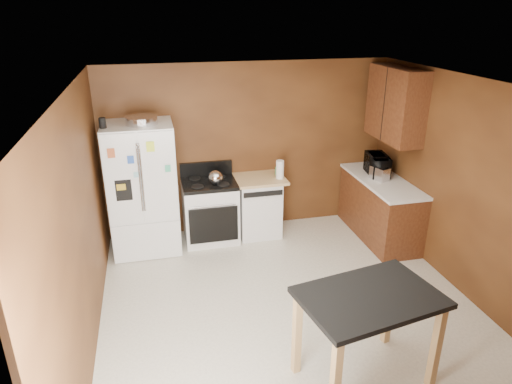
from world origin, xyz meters
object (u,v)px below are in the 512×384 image
object	(u,v)px
kettle	(215,178)
island	(369,309)
roasting_pan	(142,120)
pen_cup	(102,123)
dishwasher	(258,205)
paper_towel	(280,170)
gas_range	(210,210)
refrigerator	(143,189)
microwave	(377,165)
toaster	(380,173)
green_canister	(278,171)

from	to	relation	value
kettle	island	world-z (taller)	kettle
roasting_pan	pen_cup	xyz separation A→B (m)	(-0.47, -0.10, 0.01)
roasting_pan	dishwasher	world-z (taller)	roasting_pan
paper_towel	island	distance (m)	2.99
pen_cup	gas_range	world-z (taller)	pen_cup
refrigerator	gas_range	bearing A→B (deg)	3.81
microwave	island	size ratio (longest dim) A/B	0.37
kettle	dishwasher	size ratio (longest dim) A/B	0.22
roasting_pan	paper_towel	distance (m)	2.04
microwave	refrigerator	world-z (taller)	refrigerator
roasting_pan	toaster	distance (m)	3.36
pen_cup	refrigerator	distance (m)	1.05
toaster	kettle	bearing A→B (deg)	151.07
island	refrigerator	bearing A→B (deg)	122.24
dishwasher	paper_towel	bearing A→B (deg)	-17.13
island	paper_towel	bearing A→B (deg)	89.05
green_canister	gas_range	world-z (taller)	gas_range
roasting_pan	paper_towel	size ratio (longest dim) A/B	1.53
pen_cup	refrigerator	world-z (taller)	pen_cup
toaster	island	xyz separation A→B (m)	(-1.41, -2.58, -0.23)
microwave	refrigerator	bearing A→B (deg)	95.58
toaster	dishwasher	xyz separation A→B (m)	(-1.66, 0.49, -0.54)
roasting_pan	green_canister	xyz separation A→B (m)	(1.89, 0.21, -0.91)
roasting_pan	pen_cup	bearing A→B (deg)	-168.57
paper_towel	gas_range	distance (m)	1.17
toaster	dishwasher	size ratio (longest dim) A/B	0.28
kettle	island	distance (m)	3.06
roasting_pan	microwave	xyz separation A→B (m)	(3.29, -0.15, -0.82)
microwave	refrigerator	distance (m)	3.37
island	dishwasher	bearing A→B (deg)	94.68
gas_range	roasting_pan	bearing A→B (deg)	-173.21
roasting_pan	green_canister	world-z (taller)	roasting_pan
green_canister	toaster	size ratio (longest dim) A/B	0.41
pen_cup	dishwasher	distance (m)	2.48
paper_towel	toaster	bearing A→B (deg)	-16.26
kettle	green_canister	xyz separation A→B (m)	(0.97, 0.23, -0.06)
green_canister	toaster	bearing A→B (deg)	-23.31
microwave	dishwasher	bearing A→B (deg)	89.83
island	kettle	bearing A→B (deg)	107.03
toaster	roasting_pan	bearing A→B (deg)	153.02
paper_towel	refrigerator	bearing A→B (deg)	179.77
paper_towel	pen_cup	bearing A→B (deg)	-176.89
green_canister	refrigerator	size ratio (longest dim) A/B	0.06
pen_cup	toaster	world-z (taller)	pen_cup
microwave	dishwasher	xyz separation A→B (m)	(-1.74, 0.27, -0.58)
microwave	dishwasher	distance (m)	1.85
paper_towel	roasting_pan	bearing A→B (deg)	-179.03
pen_cup	toaster	xyz separation A→B (m)	(3.69, -0.27, -0.87)
paper_towel	green_canister	xyz separation A→B (m)	(0.03, 0.18, -0.08)
toaster	refrigerator	xyz separation A→B (m)	(-3.29, 0.41, -0.09)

